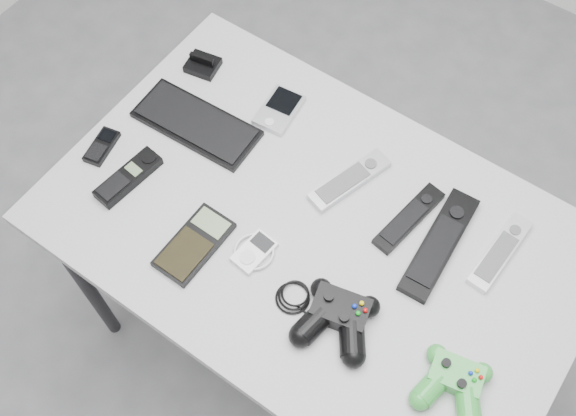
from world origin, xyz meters
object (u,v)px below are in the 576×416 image
Objects in this scene: controller_black at (338,317)px; pda at (279,110)px; desk at (314,241)px; controller_green at (454,382)px; pda_keyboard at (196,123)px; cordless_handset at (128,177)px; remote_silver_a at (350,180)px; remote_silver_b at (500,252)px; mobile_phone at (102,146)px; remote_black_b at (440,244)px; calculator at (194,244)px; mp3_player at (254,252)px; remote_black_a at (409,218)px.

pda is at bearing 124.74° from controller_black.
controller_green is (0.39, -0.13, 0.09)m from desk.
pda_keyboard is 1.81× the size of cordless_handset.
pda_keyboard is at bearing -151.43° from remote_silver_a.
remote_silver_b is at bearing 5.44° from pda_keyboard.
remote_silver_a reaches higher than mobile_phone.
remote_silver_b is 0.75× the size of controller_black.
pda_keyboard is 0.72m from remote_silver_b.
remote_silver_b is 0.37m from controller_black.
remote_black_b is 1.53× the size of calculator.
pda_keyboard is 2.40× the size of pda.
desk is 0.26m from calculator.
remote_black_b is 0.50m from calculator.
calculator is (0.22, -0.04, -0.00)m from cordless_handset.
cordless_handset is (-0.16, -0.34, 0.00)m from pda.
pda is at bearing 123.27° from mp3_player.
remote_silver_b is 2.17× the size of mp3_player.
remote_silver_b is at bearing 23.64° from remote_black_b.
cordless_handset is 0.33m from mp3_player.
remote_black_a is 0.98× the size of remote_silver_b.
remote_silver_b reaches higher than pda_keyboard.
controller_black is at bearing 6.22° from calculator.
remote_silver_b is (0.34, 0.17, 0.07)m from desk.
remote_silver_a is 0.34m from remote_silver_b.
controller_black is (0.52, -0.21, 0.02)m from pda_keyboard.
remote_silver_a is at bearing 90.67° from desk.
mobile_phone is 0.43m from mp3_player.
remote_black_a is 0.69m from mobile_phone.
remote_black_a is 0.61m from cordless_handset.
desk is 12.41× the size of mp3_player.
pda_keyboard is (-0.37, 0.06, 0.07)m from desk.
calculator is (0.19, -0.24, -0.00)m from pda_keyboard.
mp3_player is (-0.30, -0.23, -0.00)m from remote_black_b.
desk is 0.52m from mobile_phone.
mp3_player is (-0.22, -0.25, -0.00)m from remote_black_a.
pda_keyboard is at bearing -168.45° from remote_silver_b.
remote_silver_a is (-0.00, 0.13, 0.08)m from desk.
remote_silver_a is (0.23, -0.07, 0.00)m from pda.
remote_black_a is 0.72× the size of remote_black_b.
controller_green reaches higher than desk.
remote_silver_b reaches higher than mobile_phone.
mp3_player is at bearing -13.91° from mobile_phone.
mp3_player is at bearing -146.08° from remote_black_b.
cordless_handset is at bearing 169.55° from calculator.
mobile_phone is at bearing -151.47° from remote_black_a.
cordless_handset is (-0.63, -0.25, -0.00)m from remote_black_b.
remote_black_b is (0.47, -0.09, 0.00)m from pda.
desk is at bearing -12.49° from pda_keyboard.
calculator is (-0.52, -0.34, -0.00)m from remote_silver_b.
calculator is at bearing -88.24° from pda.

